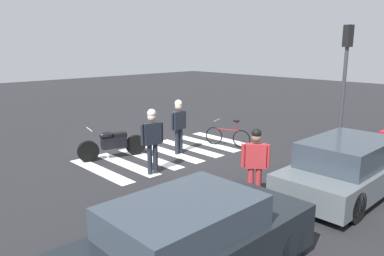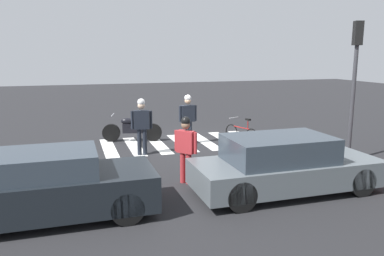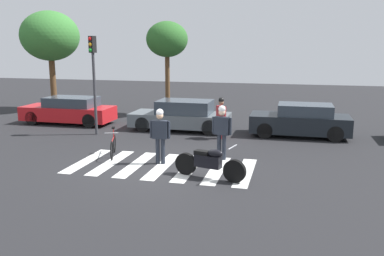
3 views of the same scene
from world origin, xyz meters
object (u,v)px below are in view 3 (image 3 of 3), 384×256
(car_red_convertible, at_px, (69,111))
(leaning_bicycle, at_px, (113,146))
(traffic_light_pole, at_px, (93,69))
(pedestrian_bystander, at_px, (221,115))
(car_grey_coupe, at_px, (182,116))
(officer_on_foot, at_px, (222,128))
(car_black_suv, at_px, (301,121))
(officer_by_motorcycle, at_px, (160,132))
(police_motorcycle, at_px, (209,163))

(car_red_convertible, bearing_deg, leaning_bicycle, -47.40)
(traffic_light_pole, bearing_deg, pedestrian_bystander, 5.49)
(leaning_bicycle, distance_m, car_grey_coupe, 5.09)
(officer_on_foot, height_order, car_black_suv, officer_on_foot)
(car_grey_coupe, bearing_deg, traffic_light_pole, -151.51)
(pedestrian_bystander, height_order, car_grey_coupe, pedestrian_bystander)
(car_black_suv, bearing_deg, officer_by_motorcycle, -130.11)
(officer_by_motorcycle, bearing_deg, leaning_bicycle, 165.06)
(pedestrian_bystander, bearing_deg, car_black_suv, 21.25)
(pedestrian_bystander, height_order, car_black_suv, pedestrian_bystander)
(officer_on_foot, height_order, traffic_light_pole, traffic_light_pole)
(car_red_convertible, relative_size, traffic_light_pole, 1.07)
(car_red_convertible, bearing_deg, car_black_suv, -1.25)
(police_motorcycle, xyz_separation_m, car_grey_coupe, (-2.64, 6.57, 0.19))
(officer_on_foot, relative_size, car_black_suv, 0.45)
(officer_on_foot, xyz_separation_m, officer_by_motorcycle, (-1.88, -0.99, -0.03))
(police_motorcycle, distance_m, car_grey_coupe, 7.09)
(pedestrian_bystander, relative_size, car_black_suv, 0.42)
(car_red_convertible, bearing_deg, police_motorcycle, -38.40)
(car_red_convertible, bearing_deg, officer_by_motorcycle, -40.35)
(officer_by_motorcycle, bearing_deg, car_black_suv, 49.89)
(police_motorcycle, height_order, car_grey_coupe, car_grey_coupe)
(police_motorcycle, height_order, pedestrian_bystander, pedestrian_bystander)
(officer_on_foot, xyz_separation_m, traffic_light_pole, (-6.04, 2.63, 1.75))
(leaning_bicycle, bearing_deg, officer_on_foot, 7.13)
(police_motorcycle, relative_size, car_grey_coupe, 0.49)
(police_motorcycle, relative_size, officer_on_foot, 1.18)
(police_motorcycle, bearing_deg, officer_by_motorcycle, 149.41)
(officer_on_foot, distance_m, car_black_suv, 5.18)
(car_black_suv, bearing_deg, car_red_convertible, 178.75)
(pedestrian_bystander, relative_size, traffic_light_pole, 0.41)
(police_motorcycle, xyz_separation_m, officer_by_motorcycle, (-1.88, 1.11, 0.61))
(traffic_light_pole, bearing_deg, car_black_suv, 11.60)
(police_motorcycle, height_order, officer_on_foot, officer_on_foot)
(leaning_bicycle, relative_size, car_black_suv, 0.40)
(car_grey_coupe, xyz_separation_m, traffic_light_pole, (-3.39, -1.84, 2.19))
(police_motorcycle, distance_m, officer_by_motorcycle, 2.27)
(leaning_bicycle, bearing_deg, officer_by_motorcycle, -14.94)
(pedestrian_bystander, height_order, car_red_convertible, pedestrian_bystander)
(car_black_suv, bearing_deg, police_motorcycle, -112.32)
(officer_by_motorcycle, relative_size, car_grey_coupe, 0.41)
(leaning_bicycle, height_order, car_grey_coupe, car_grey_coupe)
(car_red_convertible, bearing_deg, car_grey_coupe, -1.85)
(police_motorcycle, bearing_deg, car_grey_coupe, 111.90)
(leaning_bicycle, height_order, car_black_suv, car_black_suv)
(police_motorcycle, bearing_deg, car_black_suv, 67.68)
(police_motorcycle, distance_m, car_black_suv, 7.05)
(police_motorcycle, relative_size, car_black_suv, 0.54)
(pedestrian_bystander, bearing_deg, officer_by_motorcycle, -107.51)
(officer_on_foot, distance_m, car_grey_coupe, 5.21)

